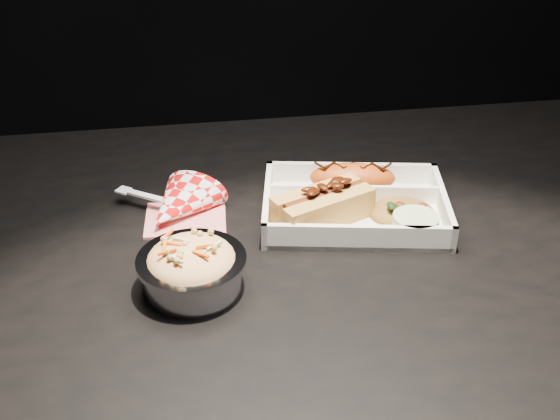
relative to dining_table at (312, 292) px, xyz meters
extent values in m
cube|color=black|center=(0.00, 0.00, 0.08)|extent=(1.20, 0.80, 0.03)
cylinder|color=black|center=(0.55, 0.35, -0.30)|extent=(0.05, 0.05, 0.72)
cube|color=white|center=(0.07, 0.05, 0.09)|extent=(0.28, 0.22, 0.01)
cube|color=white|center=(0.08, 0.13, 0.11)|extent=(0.25, 0.05, 0.04)
cube|color=white|center=(0.05, -0.04, 0.11)|extent=(0.25, 0.05, 0.04)
cube|color=white|center=(-0.05, 0.07, 0.11)|extent=(0.04, 0.18, 0.04)
cube|color=white|center=(0.19, 0.02, 0.11)|extent=(0.04, 0.18, 0.04)
cube|color=white|center=(0.07, 0.07, 0.11)|extent=(0.23, 0.05, 0.03)
ellipsoid|color=#C74D13|center=(0.08, 0.10, 0.12)|extent=(0.13, 0.07, 0.04)
cube|color=gold|center=(0.02, 0.02, 0.12)|extent=(0.13, 0.07, 0.04)
cube|color=gold|center=(0.01, 0.05, 0.12)|extent=(0.13, 0.07, 0.04)
cylinder|color=maroon|center=(0.02, 0.03, 0.13)|extent=(0.12, 0.07, 0.03)
ellipsoid|color=olive|center=(0.13, 0.03, 0.11)|extent=(0.10, 0.09, 0.03)
cylinder|color=beige|center=(0.13, -0.03, 0.11)|extent=(0.06, 0.06, 0.03)
cylinder|color=silver|center=(-0.16, -0.08, 0.11)|extent=(0.11, 0.11, 0.04)
cylinder|color=silver|center=(-0.16, -0.08, 0.13)|extent=(0.13, 0.13, 0.01)
ellipsoid|color=beige|center=(-0.16, -0.08, 0.13)|extent=(0.10, 0.10, 0.04)
cube|color=red|center=(-0.17, 0.07, 0.09)|extent=(0.12, 0.10, 0.00)
cone|color=red|center=(-0.18, 0.08, 0.11)|extent=(0.14, 0.15, 0.10)
cube|color=white|center=(-0.22, 0.11, 0.11)|extent=(0.06, 0.04, 0.00)
cube|color=white|center=(-0.25, 0.13, 0.11)|extent=(0.03, 0.03, 0.00)
camera|label=1|loc=(-0.17, -0.76, 0.60)|focal=45.00mm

